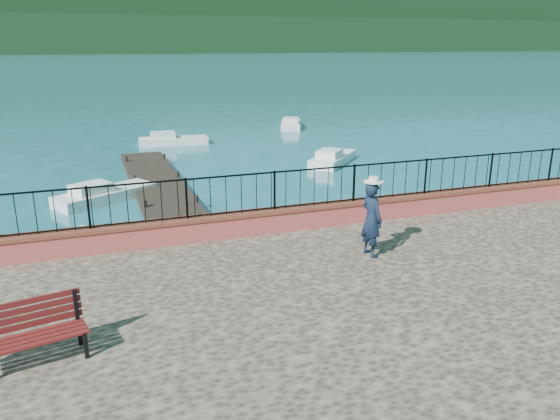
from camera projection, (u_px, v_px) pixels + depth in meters
ground at (349, 342)px, 11.01m from camera, size 2000.00×2000.00×0.00m
parapet at (286, 219)px, 13.89m from camera, size 28.00×0.46×0.58m
railing at (286, 190)px, 13.67m from camera, size 27.00×0.05×0.95m
dock at (163, 194)px, 21.11m from camera, size 2.00×16.00×0.30m
far_forest at (85, 35)px, 278.15m from camera, size 900.00×60.00×18.00m
foothills at (81, 13)px, 328.27m from camera, size 900.00×120.00×44.00m
companion_hill at (298, 47)px, 585.49m from camera, size 448.00×384.00×180.00m
park_bench at (26, 348)px, 8.04m from camera, size 1.81×0.91×0.96m
person at (372, 219)px, 12.06m from camera, size 0.49×0.67×1.70m
hat at (374, 179)px, 11.79m from camera, size 0.44×0.44×0.12m
boat_0 at (105, 190)px, 20.70m from camera, size 3.97×3.05×0.80m
boat_2 at (333, 155)px, 27.08m from camera, size 3.48×3.55×0.80m
boat_4 at (173, 138)px, 32.01m from camera, size 4.06×1.63×0.80m
boat_5 at (291, 122)px, 38.25m from camera, size 2.51×3.78×0.80m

